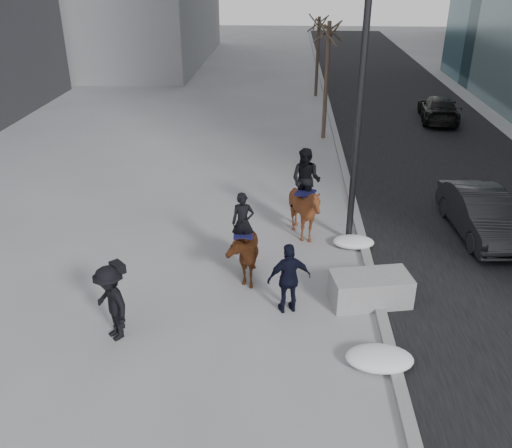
# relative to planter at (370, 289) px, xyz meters

# --- Properties ---
(ground) EXTENTS (120.00, 120.00, 0.00)m
(ground) POSITION_rel_planter_xyz_m (-2.79, -0.14, -0.37)
(ground) COLOR gray
(ground) RESTS_ON ground
(road) EXTENTS (8.00, 90.00, 0.01)m
(road) POSITION_rel_planter_xyz_m (4.21, 9.86, -0.37)
(road) COLOR black
(road) RESTS_ON ground
(curb) EXTENTS (0.25, 90.00, 0.12)m
(curb) POSITION_rel_planter_xyz_m (0.21, 9.86, -0.31)
(curb) COLOR gray
(curb) RESTS_ON ground
(planter) EXTENTS (2.00, 1.26, 0.74)m
(planter) POSITION_rel_planter_xyz_m (0.00, 0.00, 0.00)
(planter) COLOR #979699
(planter) RESTS_ON ground
(car_near) EXTENTS (1.69, 4.16, 1.34)m
(car_near) POSITION_rel_planter_xyz_m (3.73, 3.82, 0.30)
(car_near) COLOR black
(car_near) RESTS_ON ground
(car_far) EXTENTS (2.27, 4.49, 1.25)m
(car_far) POSITION_rel_planter_xyz_m (5.58, 16.63, 0.25)
(car_far) COLOR black
(car_far) RESTS_ON ground
(tree_near) EXTENTS (1.20, 1.20, 5.66)m
(tree_near) POSITION_rel_planter_xyz_m (-0.39, 13.34, 2.46)
(tree_near) COLOR #3D2D24
(tree_near) RESTS_ON ground
(tree_far) EXTENTS (1.20, 1.20, 5.00)m
(tree_far) POSITION_rel_planter_xyz_m (-0.39, 21.84, 2.13)
(tree_far) COLOR #352A1F
(tree_far) RESTS_ON ground
(mounted_left) EXTENTS (0.93, 1.81, 2.28)m
(mounted_left) POSITION_rel_planter_xyz_m (-3.13, 1.02, 0.48)
(mounted_left) COLOR #451A0D
(mounted_left) RESTS_ON ground
(mounted_right) EXTENTS (1.93, 2.03, 2.70)m
(mounted_right) POSITION_rel_planter_xyz_m (-1.50, 3.30, 0.71)
(mounted_right) COLOR #4B280F
(mounted_right) RESTS_ON ground
(feeder) EXTENTS (1.11, 0.99, 1.75)m
(feeder) POSITION_rel_planter_xyz_m (-1.94, -0.45, 0.51)
(feeder) COLOR black
(feeder) RESTS_ON ground
(camera_crew) EXTENTS (1.26, 1.27, 1.75)m
(camera_crew) POSITION_rel_planter_xyz_m (-5.72, -1.66, 0.51)
(camera_crew) COLOR black
(camera_crew) RESTS_ON ground
(lamppost) EXTENTS (0.25, 1.69, 9.09)m
(lamppost) POSITION_rel_planter_xyz_m (-0.19, 3.34, 4.62)
(lamppost) COLOR black
(lamppost) RESTS_ON ground
(snow_piles) EXTENTS (1.38, 5.89, 0.35)m
(snow_piles) POSITION_rel_planter_xyz_m (-0.09, -0.32, -0.21)
(snow_piles) COLOR white
(snow_piles) RESTS_ON ground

